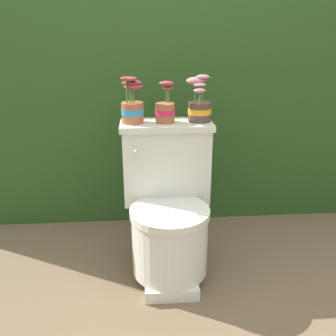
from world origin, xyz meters
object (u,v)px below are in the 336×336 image
at_px(potted_plant_midleft, 165,109).
at_px(potted_plant_left, 132,106).
at_px(potted_plant_middle, 199,105).
at_px(toilet, 168,209).

bearing_deg(potted_plant_midleft, potted_plant_left, 179.80).
bearing_deg(potted_plant_middle, toilet, -138.37).
bearing_deg(potted_plant_left, toilet, -38.99).
relative_size(toilet, potted_plant_midleft, 3.83).
distance_m(toilet, potted_plant_midleft, 0.51).
bearing_deg(potted_plant_midleft, toilet, -87.89).
height_order(potted_plant_left, potted_plant_midleft, potted_plant_left).
xyz_separation_m(potted_plant_midleft, potted_plant_middle, (0.17, 0.01, 0.02)).
bearing_deg(toilet, potted_plant_middle, 41.63).
xyz_separation_m(toilet, potted_plant_left, (-0.17, 0.14, 0.51)).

